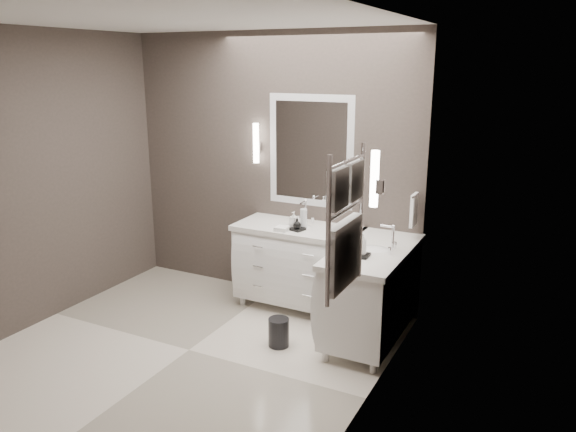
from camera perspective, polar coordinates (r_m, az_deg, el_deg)
The scene contains 21 objects.
floor at distance 5.04m, azimuth -10.03°, elevation -13.30°, with size 3.20×3.00×0.01m, color #EFE3D0.
ceiling at distance 4.45m, azimuth -11.72°, elevation 19.12°, with size 3.20×3.00×0.01m, color white.
wall_back at distance 5.79m, azimuth -1.72°, elevation 4.97°, with size 3.20×0.01×2.70m, color #413834.
wall_front at distance 3.53m, azimuth -25.79°, elevation -3.32°, with size 3.20×0.01×2.70m, color #413834.
wall_left at distance 5.66m, azimuth -23.84°, elevation 3.44°, with size 0.01×3.00×2.70m, color #413834.
wall_right at distance 3.81m, azimuth 8.72°, elevation -0.63°, with size 0.01×3.00×2.70m, color #413834.
vanity_back at distance 5.57m, azimuth 1.05°, elevation -4.65°, with size 1.24×0.59×0.97m.
vanity_right at distance 4.99m, azimuth 8.55°, elevation -7.28°, with size 0.59×1.24×0.97m.
mirror_back at distance 5.54m, azimuth 2.30°, elevation 6.60°, with size 0.90×0.02×1.10m.
mirror_right at distance 4.52m, azimuth 11.84°, elevation 4.32°, with size 0.02×0.90×1.10m.
sconce_back at distance 5.74m, azimuth -3.27°, elevation 7.33°, with size 0.06×0.06×0.40m.
sconce_right at distance 3.98m, azimuth 8.77°, elevation 3.64°, with size 0.06×0.06×0.40m.
towel_bar_corner at distance 5.16m, azimuth 12.67°, elevation 0.66°, with size 0.03×0.22×0.30m.
towel_ladder at distance 3.46m, azimuth 5.80°, elevation -1.47°, with size 0.06×0.58×0.90m.
waste_bin at distance 4.97m, azimuth -0.95°, elevation -11.73°, with size 0.18×0.18×0.25m, color black.
amenity_tray_back at distance 5.34m, azimuth 0.78°, elevation -1.28°, with size 0.16×0.12×0.02m, color black.
amenity_tray_right at distance 4.65m, azimuth 7.56°, elevation -3.99°, with size 0.11×0.14×0.02m, color black.
water_bottle at distance 5.36m, azimuth 1.59°, elevation -0.28°, with size 0.07×0.07×0.19m, color silver.
soap_bottle_a at distance 5.35m, azimuth 0.59°, elevation -0.31°, with size 0.07×0.07×0.14m, color white.
soap_bottle_b at distance 5.29m, azimuth 0.93°, elevation -0.77°, with size 0.08×0.08×0.10m, color black.
soap_bottle_c at distance 4.62m, azimuth 7.60°, elevation -2.81°, with size 0.07×0.07×0.18m, color white.
Camera 1 is at (2.73, -3.50, 2.38)m, focal length 35.00 mm.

